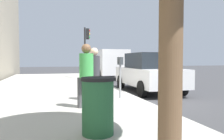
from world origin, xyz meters
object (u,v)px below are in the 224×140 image
Objects in this scene: trash_bin at (98,106)px; pedestrian_at_meter at (94,70)px; pedestrian_bystander at (86,71)px; parking_meter at (120,69)px; parked_sedan_near at (149,72)px; traffic_signal at (86,44)px; parked_van_far at (107,62)px.

pedestrian_at_meter is at bearing -9.60° from trash_bin.
parking_meter is at bearing -13.65° from pedestrian_bystander.
parked_sedan_near is at bearing -12.75° from pedestrian_bystander.
parked_sedan_near is 1.23× the size of traffic_signal.
pedestrian_at_meter is 1.68× the size of trash_bin.
trash_bin is at bearing 147.58° from parked_sedan_near.
pedestrian_at_meter is (-0.28, 0.96, -0.03)m from parking_meter.
parked_van_far reaches higher than pedestrian_at_meter.
trash_bin is at bearing 172.19° from traffic_signal.
pedestrian_at_meter is 0.47× the size of traffic_signal.
parked_van_far is at bearing 15.26° from pedestrian_bystander.
parked_sedan_near reaches higher than parking_meter.
parked_sedan_near is 4.38× the size of trash_bin.
parked_sedan_near is at bearing -163.89° from traffic_signal.
parking_meter is at bearing 5.27° from pedestrian_at_meter.
traffic_signal is at bearing 16.11° from parked_sedan_near.
trash_bin is (-3.19, 0.54, -0.48)m from pedestrian_at_meter.
parked_sedan_near is 6.93m from traffic_signal.
parking_meter is at bearing 179.06° from traffic_signal.
parking_meter is 0.81× the size of pedestrian_bystander.
trash_bin is at bearing 156.61° from parking_meter.
pedestrian_at_meter is at bearing 128.16° from parked_sedan_near.
traffic_signal reaches higher than trash_bin.
parked_sedan_near reaches higher than trash_bin.
parking_meter is 0.27× the size of parked_van_far.
pedestrian_at_meter reaches higher than trash_bin.
parked_sedan_near is 6.55m from trash_bin.
parked_van_far reaches higher than pedestrian_bystander.
parking_meter is 0.32× the size of parked_sedan_near.
pedestrian_at_meter is 1.13m from pedestrian_bystander.
pedestrian_bystander reaches higher than parked_sedan_near.
parking_meter is at bearing -23.39° from trash_bin.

